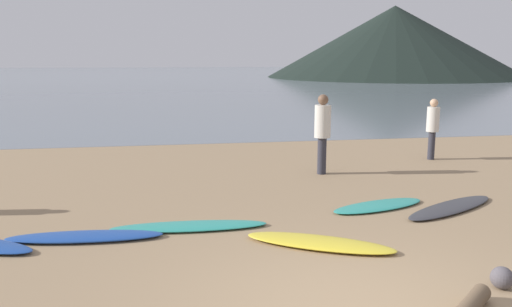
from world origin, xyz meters
The scene contains 11 objects.
ground_plane centered at (0.00, 10.00, -0.10)m, with size 120.00×120.00×0.20m, color #997C5B.
ocean_water centered at (0.00, 61.05, 0.00)m, with size 140.00×100.00×0.01m, color slate.
headland_hill centered at (25.14, 55.73, 4.18)m, with size 30.18×30.18×8.37m, color black.
surfboard_2 centered at (-3.18, 2.87, 0.05)m, with size 2.29×0.50×0.10m, color #1E479E.
surfboard_3 centered at (-1.64, 3.11, 0.04)m, with size 2.45×0.52×0.08m, color teal.
surfboard_4 centered at (0.16, 2.03, 0.05)m, with size 2.16×0.59×0.10m, color yellow.
surfboard_5 centered at (1.75, 3.71, 0.03)m, with size 1.90×0.59×0.07m, color teal.
surfboard_6 centered at (2.97, 3.39, 0.04)m, with size 2.38×0.55×0.08m, color #333338.
person_1 centered at (4.83, 7.65, 0.93)m, with size 0.32×0.32×1.58m.
person_2 centered at (1.53, 6.50, 1.07)m, with size 0.37×0.37×1.82m.
beach_rock_far centered at (1.86, 0.33, 0.13)m, with size 0.26×0.26×0.26m, color #514C51.
Camera 1 is at (-1.94, -4.86, 2.69)m, focal length 37.01 mm.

